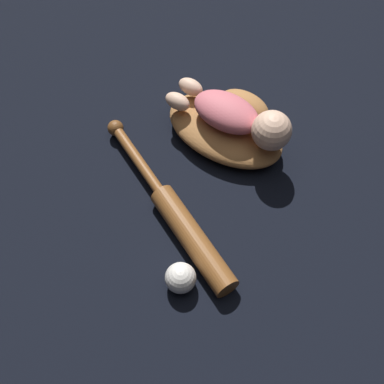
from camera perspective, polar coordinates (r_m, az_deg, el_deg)
The scene contains 5 objects.
ground_plane at distance 1.54m, azimuth 4.79°, elevation 7.16°, with size 6.00×6.00×0.00m, color black.
baseball_glove at distance 1.49m, azimuth 3.89°, elevation 7.06°, with size 0.39×0.32×0.08m.
baby_figure at distance 1.41m, azimuth 4.98°, elevation 8.00°, with size 0.36×0.20×0.10m.
baseball_bat at distance 1.33m, azimuth -1.32°, elevation -3.01°, with size 0.45×0.43×0.06m.
baseball at distance 1.26m, azimuth -1.23°, elevation -9.15°, with size 0.07×0.07×0.07m.
Camera 1 is at (0.12, -0.97, 1.20)m, focal length 50.00 mm.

